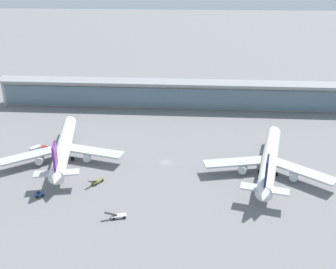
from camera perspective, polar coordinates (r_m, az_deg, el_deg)
The scene contains 8 objects.
ground_plane at distance 161.65m, azimuth -0.27°, elevation -4.06°, with size 1200.00×1200.00×0.00m, color slate.
airliner_left_stand at distance 167.73m, azimuth -14.74°, elevation -1.77°, with size 48.46×63.90×17.14m.
airliner_centre_stand at distance 156.64m, azimuth 14.37°, elevation -3.57°, with size 48.23×63.71×17.14m.
service_truck_under_wing_olive at distance 148.97m, azimuth -10.16°, elevation -6.65°, with size 4.67×6.52×2.70m.
service_truck_by_tail_blue at distance 145.84m, azimuth -18.02°, elevation -8.18°, with size 3.32×3.06×2.05m.
service_truck_on_taxiway_red at distance 178.09m, azimuth -18.28°, elevation -2.02°, with size 6.12×7.27×3.10m.
service_truck_at_far_stand_white at distance 129.22m, azimuth -7.19°, elevation -11.52°, with size 6.92×3.13×2.70m.
terminal_building at distance 222.72m, azimuth 1.08°, elevation 5.91°, with size 200.54×12.80×15.20m.
Camera 1 is at (11.01, -143.29, 74.00)m, focal length 42.40 mm.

